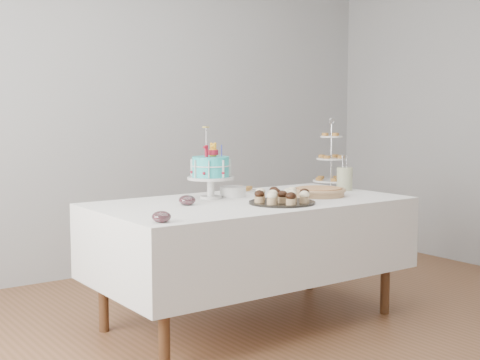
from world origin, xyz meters
TOP-DOWN VIEW (x-y plane):
  - floor at (0.00, 0.00)m, footprint 5.00×5.00m
  - walls at (0.00, 0.00)m, footprint 5.04×4.04m
  - table at (0.00, 0.30)m, footprint 1.92×1.02m
  - birthday_cake at (-0.15, 0.51)m, footprint 0.29×0.29m
  - cupcake_tray at (0.07, 0.07)m, footprint 0.40×0.40m
  - pie at (0.49, 0.21)m, footprint 0.34×0.34m
  - tiered_stand at (0.84, 0.47)m, footprint 0.26×0.26m
  - plate_stack at (0.01, 0.51)m, footprint 0.17×0.17m
  - pastry_plate at (0.21, 0.70)m, footprint 0.23×0.23m
  - jam_bowl_a at (-0.84, -0.09)m, footprint 0.10×0.10m
  - jam_bowl_b at (-0.42, 0.35)m, footprint 0.10×0.10m
  - utensil_pitcher at (0.84, 0.34)m, footprint 0.11×0.11m

SIDE VIEW (x-z plane):
  - floor at x=0.00m, z-range 0.00..0.00m
  - table at x=0.00m, z-range 0.16..0.93m
  - pastry_plate at x=0.21m, z-range 0.77..0.80m
  - jam_bowl_a at x=-0.84m, z-range 0.77..0.83m
  - jam_bowl_b at x=-0.42m, z-range 0.77..0.83m
  - pie at x=0.49m, z-range 0.77..0.83m
  - plate_stack at x=0.01m, z-range 0.77..0.84m
  - cupcake_tray at x=0.07m, z-range 0.77..0.86m
  - utensil_pitcher at x=0.84m, z-range 0.73..0.98m
  - birthday_cake at x=-0.15m, z-range 0.67..1.12m
  - tiered_stand at x=0.84m, z-range 0.73..1.23m
  - walls at x=0.00m, z-range 0.00..2.70m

